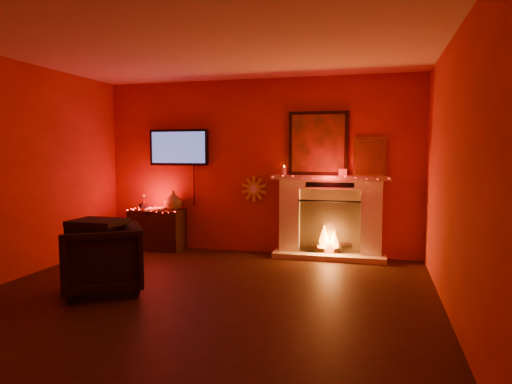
# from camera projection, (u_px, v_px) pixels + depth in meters

# --- Properties ---
(room) EXTENTS (5.00, 5.00, 5.00)m
(room) POSITION_uv_depth(u_px,v_px,m) (196.00, 174.00, 4.71)
(room) COLOR black
(room) RESTS_ON ground
(floor) EXTENTS (5.00, 5.00, 0.00)m
(floor) POSITION_uv_depth(u_px,v_px,m) (197.00, 301.00, 4.82)
(floor) COLOR black
(floor) RESTS_ON ground
(fireplace) EXTENTS (1.72, 0.40, 2.18)m
(fireplace) POSITION_uv_depth(u_px,v_px,m) (330.00, 209.00, 6.77)
(fireplace) COLOR beige
(fireplace) RESTS_ON floor
(tv) EXTENTS (1.00, 0.07, 1.24)m
(tv) POSITION_uv_depth(u_px,v_px,m) (179.00, 148.00, 7.37)
(tv) COLOR black
(tv) RESTS_ON room
(sunburst_clock) EXTENTS (0.40, 0.03, 0.40)m
(sunburst_clock) POSITION_uv_depth(u_px,v_px,m) (254.00, 189.00, 7.14)
(sunburst_clock) COLOR gold
(sunburst_clock) RESTS_ON room
(console_table) EXTENTS (0.85, 0.55, 0.96)m
(console_table) POSITION_uv_depth(u_px,v_px,m) (159.00, 226.00, 7.38)
(console_table) COLOR black
(console_table) RESTS_ON floor
(armchair) EXTENTS (1.17, 1.16, 0.77)m
(armchair) POSITION_uv_depth(u_px,v_px,m) (101.00, 258.00, 5.10)
(armchair) COLOR black
(armchair) RESTS_ON floor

